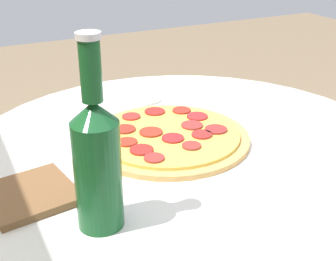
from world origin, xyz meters
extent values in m
cylinder|color=silver|center=(0.00, 0.00, 0.76)|extent=(0.83, 0.83, 0.02)
cylinder|color=tan|center=(0.04, 0.02, 0.78)|extent=(0.31, 0.31, 0.01)
cylinder|color=#E0BC4C|center=(0.04, 0.02, 0.79)|extent=(0.27, 0.27, 0.01)
cylinder|color=#A72325|center=(0.01, 0.02, 0.79)|extent=(0.04, 0.04, 0.00)
cylinder|color=#AA2925|center=(0.14, 0.05, 0.79)|extent=(0.04, 0.04, 0.00)
cylinder|color=maroon|center=(0.09, 0.09, 0.79)|extent=(0.04, 0.04, 0.00)
cylinder|color=maroon|center=(0.04, -0.03, 0.79)|extent=(0.04, 0.04, 0.00)
cylinder|color=maroon|center=(-0.03, 0.01, 0.79)|extent=(0.03, 0.03, 0.00)
cylinder|color=#A92D1D|center=(0.03, 0.10, 0.79)|extent=(0.04, 0.04, 0.00)
cylinder|color=#A12E2A|center=(-0.04, 0.09, 0.79)|extent=(0.04, 0.04, 0.00)
cylinder|color=maroon|center=(0.01, -0.07, 0.79)|extent=(0.04, 0.04, 0.00)
cylinder|color=#A2231F|center=(0.14, 0.00, 0.79)|extent=(0.04, 0.04, 0.00)
cylinder|color=maroon|center=(0.12, -0.05, 0.79)|extent=(0.04, 0.04, 0.00)
cylinder|color=maroon|center=(0.00, -0.03, 0.79)|extent=(0.04, 0.04, 0.00)
cylinder|color=#A3231F|center=(-0.01, 0.09, 0.79)|extent=(0.04, 0.04, 0.00)
cylinder|color=#AA2527|center=(0.08, -0.07, 0.79)|extent=(0.04, 0.04, 0.00)
cylinder|color=maroon|center=(0.05, 0.05, 0.79)|extent=(0.04, 0.04, 0.00)
cylinder|color=#144C23|center=(-0.15, 0.22, 0.85)|extent=(0.06, 0.06, 0.15)
cone|color=#144C23|center=(-0.15, 0.22, 0.94)|extent=(0.06, 0.06, 0.03)
cylinder|color=#144C23|center=(-0.15, 0.22, 0.99)|extent=(0.03, 0.03, 0.08)
cylinder|color=silver|center=(-0.15, 0.22, 1.03)|extent=(0.03, 0.03, 0.01)
cube|color=brown|center=(-0.04, 0.29, 0.78)|extent=(0.14, 0.14, 0.01)
cube|color=white|center=(0.26, -0.01, 0.78)|extent=(0.12, 0.10, 0.01)
camera|label=1|loc=(-0.67, 0.37, 1.16)|focal=50.00mm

